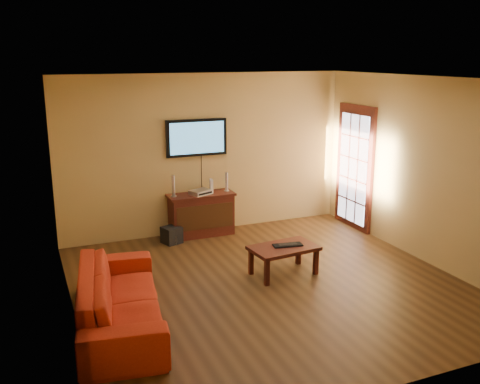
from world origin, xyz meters
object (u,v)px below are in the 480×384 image
av_receiver (201,192)px  game_console (211,186)px  media_console (201,214)px  speaker_left (173,187)px  subwoofer (172,235)px  television (197,138)px  sofa (119,289)px  bottle (176,240)px  speaker_right (227,182)px  keyboard (288,245)px  coffee_table (284,251)px

av_receiver → game_console: size_ratio=1.49×
media_console → game_console: game_console is taller
speaker_left → subwoofer: (-0.11, -0.20, -0.75)m
television → sofa: 3.56m
media_console → subwoofer: bearing=-161.8°
subwoofer → bottle: size_ratio=1.52×
television → speaker_right: (0.47, -0.16, -0.78)m
av_receiver → speaker_left: bearing=152.8°
speaker_right → av_receiver: 0.50m
keyboard → av_receiver: bearing=106.7°
subwoofer → speaker_left: bearing=42.8°
television → game_console: 0.85m
coffee_table → game_console: bearing=98.9°
media_console → av_receiver: av_receiver is taller
media_console → subwoofer: media_console is taller
bottle → subwoofer: bearing=107.6°
media_console → game_console: bearing=7.4°
media_console → sofa: size_ratio=0.50×
media_console → bottle: bearing=-151.1°
coffee_table → av_receiver: 2.11m
av_receiver → keyboard: bearing=-95.9°
sofa → bottle: 2.68m
av_receiver → game_console: game_console is taller
television → coffee_table: television is taller
sofa → speaker_left: (1.38, 2.62, 0.45)m
bottle → keyboard: (1.13, -1.72, 0.34)m
coffee_table → subwoofer: (-1.10, 1.84, -0.21)m
bottle → speaker_left: bearing=76.3°
media_console → bottle: size_ratio=6.26×
subwoofer → keyboard: size_ratio=0.64×
television → game_console: bearing=-38.0°
sofa → game_console: game_console is taller
bottle → speaker_right: bearing=17.6°
game_console → coffee_table: bearing=-68.6°
speaker_left → keyboard: (1.05, -2.03, -0.47)m
television → coffee_table: 2.61m
media_console → speaker_left: bearing=179.0°
game_console → television: bearing=154.5°
speaker_right → subwoofer: speaker_right is taller
av_receiver → subwoofer: bearing=173.5°
media_console → keyboard: bearing=-74.0°
media_console → sofa: (-1.85, -2.61, 0.07)m
speaker_right → bottle: speaker_right is taller
subwoofer → keyboard: keyboard is taller
sofa → keyboard: (2.44, 0.59, -0.02)m
sofa → television: bearing=-25.1°
speaker_right → game_console: size_ratio=1.43×
coffee_table → speaker_left: speaker_left is taller
television → bottle: 1.72m
game_console → speaker_right: bearing=11.7°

